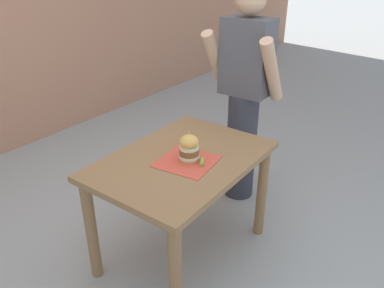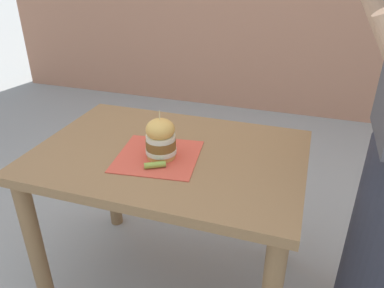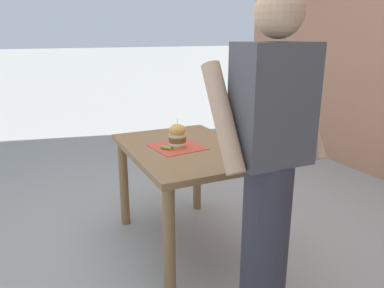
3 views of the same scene
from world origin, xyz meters
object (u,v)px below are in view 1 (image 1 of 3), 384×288
(parked_car_near_curb, at_px, (188,7))
(pickle_spear, at_px, (202,162))
(diner_across_table, at_px, (244,96))
(patio_table, at_px, (183,175))
(sandwich, at_px, (189,148))

(parked_car_near_curb, bearing_deg, pickle_spear, -52.85)
(pickle_spear, height_order, parked_car_near_curb, parked_car_near_curb)
(diner_across_table, bearing_deg, patio_table, -86.20)
(pickle_spear, xyz_separation_m, diner_across_table, (-0.20, 0.86, 0.12))
(patio_table, xyz_separation_m, parked_car_near_curb, (-4.71, 6.41, 0.11))
(patio_table, distance_m, sandwich, 0.22)
(patio_table, relative_size, sandwich, 5.57)
(parked_car_near_curb, bearing_deg, diner_across_table, -50.02)
(parked_car_near_curb, bearing_deg, sandwich, -53.39)
(diner_across_table, distance_m, parked_car_near_curb, 7.24)
(patio_table, distance_m, pickle_spear, 0.20)
(patio_table, xyz_separation_m, sandwich, (0.06, -0.01, 0.21))
(sandwich, height_order, pickle_spear, sandwich)
(sandwich, relative_size, parked_car_near_curb, 0.05)
(patio_table, bearing_deg, pickle_spear, 0.54)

